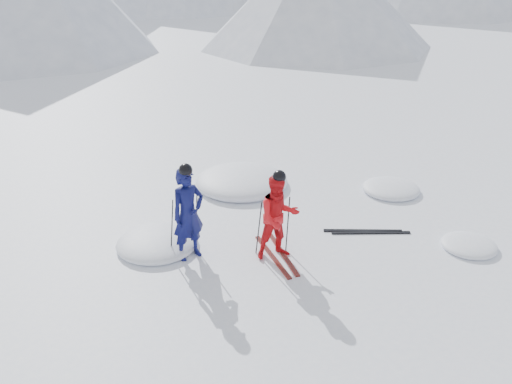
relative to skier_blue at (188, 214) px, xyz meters
name	(u,v)px	position (x,y,z in m)	size (l,w,h in m)	color
ground	(336,232)	(3.17, -0.48, -0.94)	(160.00, 160.00, 0.00)	white
skier_blue	(188,214)	(0.00, 0.00, 0.00)	(0.68, 0.45, 1.88)	#0C0F48
skier_red	(278,217)	(1.57, -0.77, -0.07)	(0.84, 0.66, 1.74)	red
pole_blue_left	(172,229)	(-0.30, 0.15, -0.31)	(0.02, 0.02, 1.25)	black
pole_blue_right	(196,221)	(0.25, 0.25, -0.31)	(0.02, 0.02, 1.25)	black
pole_red_left	(259,228)	(1.27, -0.52, -0.36)	(0.02, 0.02, 1.16)	black
pole_red_right	(288,224)	(1.87, -0.62, -0.36)	(0.02, 0.02, 1.16)	black
ski_worn_left	(272,256)	(1.45, -0.77, -0.92)	(0.09, 1.70, 0.03)	black
ski_worn_right	(283,254)	(1.69, -0.77, -0.92)	(0.09, 1.70, 0.03)	black
ski_loose_a	(363,231)	(3.70, -0.71, -0.92)	(0.09, 1.70, 0.03)	black
ski_loose_b	(371,233)	(3.80, -0.86, -0.92)	(0.09, 1.70, 0.03)	black
snow_lumps	(259,200)	(2.39, 1.69, -0.94)	(7.64, 6.69, 0.52)	white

